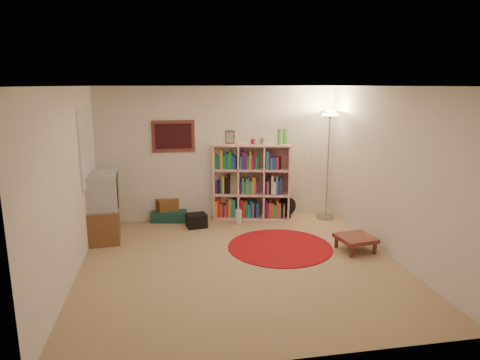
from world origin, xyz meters
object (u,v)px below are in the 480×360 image
(floor_lamp, at_px, (329,130))
(tv_stand, at_px, (102,208))
(suitcase, at_px, (169,215))
(bookshelf, at_px, (250,183))
(floor_fan, at_px, (287,207))
(side_table, at_px, (356,239))

(floor_lamp, bearing_deg, tv_stand, -173.40)
(floor_lamp, relative_size, suitcase, 2.91)
(bookshelf, relative_size, floor_fan, 4.30)
(tv_stand, bearing_deg, suitcase, 33.72)
(bookshelf, bearing_deg, floor_lamp, 2.36)
(bookshelf, relative_size, floor_lamp, 0.84)
(bookshelf, height_order, floor_lamp, floor_lamp)
(bookshelf, xyz_separation_m, suitcase, (-1.55, 0.10, -0.59))
(floor_fan, distance_m, suitcase, 2.26)
(floor_fan, bearing_deg, side_table, -88.04)
(floor_lamp, xyz_separation_m, suitcase, (-2.97, 0.39, -1.60))
(bookshelf, distance_m, side_table, 2.38)
(floor_fan, height_order, side_table, floor_fan)
(floor_fan, xyz_separation_m, suitcase, (-2.25, 0.22, -0.10))
(suitcase, bearing_deg, floor_fan, 5.78)
(tv_stand, distance_m, suitcase, 1.46)
(floor_fan, relative_size, side_table, 0.68)
(tv_stand, distance_m, side_table, 4.10)
(bookshelf, bearing_deg, suitcase, -170.00)
(bookshelf, bearing_deg, tv_stand, -150.17)
(side_table, bearing_deg, tv_stand, 162.94)
(suitcase, bearing_deg, floor_lamp, 3.82)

